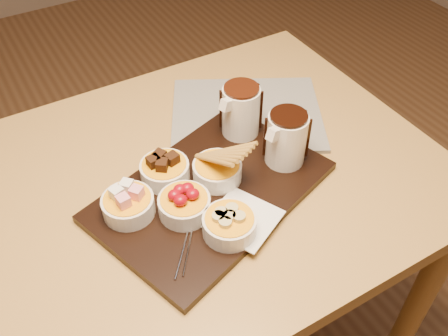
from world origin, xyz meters
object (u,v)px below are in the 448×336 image
dining_table (165,219)px  newspaper (246,114)px  pitcher_milk_chocolate (241,111)px  bowl_strawberries (184,206)px  serving_board (211,191)px  pitcher_dark_chocolate (286,139)px

dining_table → newspaper: newspaper is taller
pitcher_milk_chocolate → newspaper: size_ratio=0.32×
dining_table → bowl_strawberries: 0.17m
serving_board → bowl_strawberries: 0.08m
pitcher_dark_chocolate → newspaper: 0.20m
serving_board → bowl_strawberries: bearing=-176.4°
dining_table → pitcher_dark_chocolate: size_ratio=10.51×
bowl_strawberries → pitcher_milk_chocolate: size_ratio=0.88×
serving_board → newspaper: 0.27m
pitcher_milk_chocolate → serving_board: bearing=-158.2°
newspaper → serving_board: bearing=-109.1°
serving_board → newspaper: serving_board is taller
bowl_strawberries → dining_table: bearing=93.9°
dining_table → bowl_strawberries: bowl_strawberries is taller
bowl_strawberries → pitcher_milk_chocolate: 0.27m
bowl_strawberries → newspaper: (0.27, 0.21, -0.03)m
dining_table → pitcher_dark_chocolate: 0.32m
pitcher_dark_chocolate → newspaper: pitcher_dark_chocolate is taller
dining_table → newspaper: 0.32m
serving_board → pitcher_dark_chocolate: bearing=-20.0°
serving_board → pitcher_dark_chocolate: size_ratio=4.03×
dining_table → pitcher_dark_chocolate: (0.26, -0.07, 0.17)m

